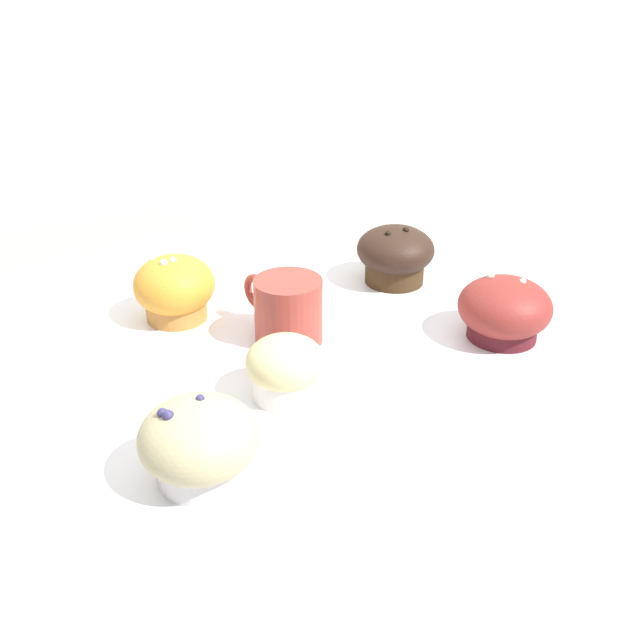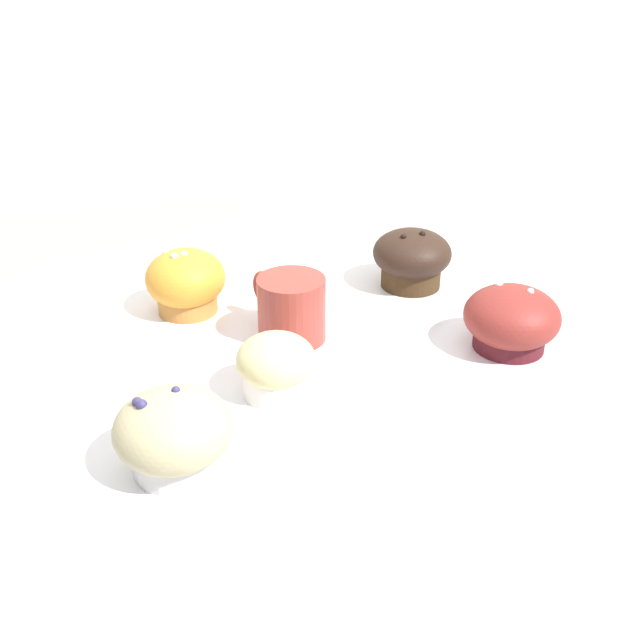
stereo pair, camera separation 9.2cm
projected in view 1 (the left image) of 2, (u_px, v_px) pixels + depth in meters
The scene contains 8 objects.
wall_back at pixel (204, 208), 1.42m from camera, with size 3.20×0.10×1.80m, color beige.
display_counter at pixel (355, 598), 1.16m from camera, with size 1.00×0.64×0.90m, color silver.
muffin_front_center at pixel (175, 289), 1.00m from camera, with size 0.11×0.11×0.09m.
muffin_back_left at pixel (504, 310), 0.95m from camera, with size 0.12×0.12×0.08m.
muffin_back_right at pixel (395, 254), 1.10m from camera, with size 0.12×0.12×0.09m.
muffin_front_left at pixel (286, 368), 0.83m from camera, with size 0.09×0.09×0.07m.
muffin_front_right at pixel (199, 443), 0.71m from camera, with size 0.12×0.12×0.09m.
coffee_cup at pixel (287, 308), 0.95m from camera, with size 0.09×0.13×0.08m.
Camera 1 is at (-0.43, -0.71, 1.37)m, focal length 42.00 mm.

